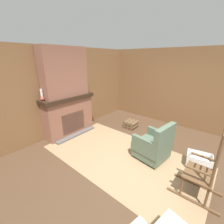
# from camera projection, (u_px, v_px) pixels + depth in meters

# --- Properties ---
(ground_plane) EXTENTS (14.00, 14.00, 0.00)m
(ground_plane) POSITION_uv_depth(u_px,v_px,m) (142.00, 168.00, 3.26)
(ground_plane) COLOR #4C3523
(wood_panel_wall_left) EXTENTS (0.06, 6.15, 2.58)m
(wood_panel_wall_left) POSITION_uv_depth(u_px,v_px,m) (62.00, 92.00, 4.50)
(wood_panel_wall_left) COLOR brown
(wood_panel_wall_left) RESTS_ON ground
(wood_panel_wall_back) EXTENTS (6.15, 0.09, 2.58)m
(wood_panel_wall_back) POSITION_uv_depth(u_px,v_px,m) (188.00, 90.00, 4.82)
(wood_panel_wall_back) COLOR brown
(wood_panel_wall_back) RESTS_ON ground
(fireplace_hearth) EXTENTS (0.64, 1.60, 1.21)m
(fireplace_hearth) POSITION_uv_depth(u_px,v_px,m) (69.00, 115.00, 4.58)
(fireplace_hearth) COLOR brown
(fireplace_hearth) RESTS_ON ground
(chimney_breast) EXTENTS (0.38, 1.32, 1.35)m
(chimney_breast) POSITION_uv_depth(u_px,v_px,m) (65.00, 72.00, 4.15)
(chimney_breast) COLOR brown
(chimney_breast) RESTS_ON fireplace_hearth
(area_rug) EXTENTS (3.72, 2.02, 0.01)m
(area_rug) POSITION_uv_depth(u_px,v_px,m) (122.00, 156.00, 3.63)
(area_rug) COLOR #997A56
(area_rug) RESTS_ON ground
(armchair) EXTENTS (0.78, 0.78, 0.93)m
(armchair) POSITION_uv_depth(u_px,v_px,m) (154.00, 146.00, 3.45)
(armchair) COLOR #516651
(armchair) RESTS_ON ground
(rocking_chair) EXTENTS (0.81, 0.52, 1.31)m
(rocking_chair) POSITION_uv_depth(u_px,v_px,m) (202.00, 175.00, 2.48)
(rocking_chair) COLOR brown
(rocking_chair) RESTS_ON ground
(firewood_stack) EXTENTS (0.41, 0.40, 0.24)m
(firewood_stack) POSITION_uv_depth(u_px,v_px,m) (131.00, 124.00, 5.13)
(firewood_stack) COLOR brown
(firewood_stack) RESTS_ON ground
(laundry_basket) EXTENTS (0.56, 0.44, 0.30)m
(laundry_basket) POSITION_uv_depth(u_px,v_px,m) (199.00, 161.00, 3.25)
(laundry_basket) COLOR white
(laundry_basket) RESTS_ON ground
(oil_lamp_vase) EXTENTS (0.10, 0.10, 0.31)m
(oil_lamp_vase) POSITION_uv_depth(u_px,v_px,m) (42.00, 97.00, 3.86)
(oil_lamp_vase) COLOR #B24C42
(oil_lamp_vase) RESTS_ON fireplace_hearth
(storage_case) EXTENTS (0.16, 0.20, 0.12)m
(storage_case) POSITION_uv_depth(u_px,v_px,m) (69.00, 93.00, 4.47)
(storage_case) COLOR black
(storage_case) RESTS_ON fireplace_hearth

